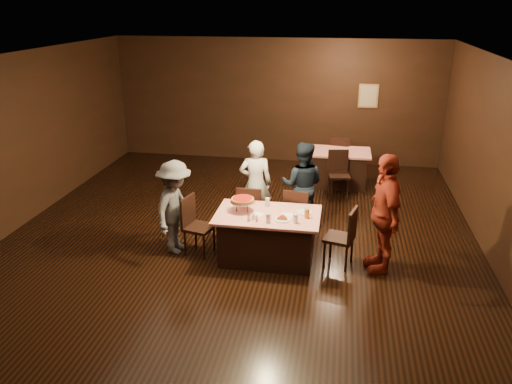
% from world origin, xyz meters
% --- Properties ---
extents(room, '(10.00, 10.04, 3.02)m').
position_xyz_m(room, '(0.00, 0.01, 2.14)').
color(room, black).
rests_on(room, ground).
extents(main_table, '(1.60, 1.00, 0.77)m').
position_xyz_m(main_table, '(0.57, -0.20, 0.39)').
color(main_table, red).
rests_on(main_table, ground).
extents(back_table, '(1.30, 0.90, 0.77)m').
position_xyz_m(back_table, '(1.62, 3.40, 0.39)').
color(back_table, red).
rests_on(back_table, ground).
extents(chair_far_left, '(0.43, 0.43, 0.95)m').
position_xyz_m(chair_far_left, '(0.17, 0.55, 0.47)').
color(chair_far_left, black).
rests_on(chair_far_left, ground).
extents(chair_far_right, '(0.48, 0.48, 0.95)m').
position_xyz_m(chair_far_right, '(0.97, 0.55, 0.47)').
color(chair_far_right, black).
rests_on(chair_far_right, ground).
extents(chair_end_left, '(0.51, 0.51, 0.95)m').
position_xyz_m(chair_end_left, '(-0.53, -0.20, 0.47)').
color(chair_end_left, black).
rests_on(chair_end_left, ground).
extents(chair_end_right, '(0.51, 0.51, 0.95)m').
position_xyz_m(chair_end_right, '(1.67, -0.20, 0.47)').
color(chair_end_right, black).
rests_on(chair_end_right, ground).
extents(chair_back_near, '(0.49, 0.49, 0.95)m').
position_xyz_m(chair_back_near, '(1.62, 2.70, 0.47)').
color(chair_back_near, black).
rests_on(chair_back_near, ground).
extents(chair_back_far, '(0.47, 0.47, 0.95)m').
position_xyz_m(chair_back_far, '(1.62, 4.00, 0.47)').
color(chair_back_far, black).
rests_on(chair_back_far, ground).
extents(diner_white_jacket, '(0.63, 0.46, 1.58)m').
position_xyz_m(diner_white_jacket, '(0.17, 1.04, 0.79)').
color(diner_white_jacket, silver).
rests_on(diner_white_jacket, ground).
extents(diner_navy_hoodie, '(0.80, 0.64, 1.56)m').
position_xyz_m(diner_navy_hoodie, '(0.99, 1.11, 0.78)').
color(diner_navy_hoodie, black).
rests_on(diner_navy_hoodie, ground).
extents(diner_grey_knit, '(0.72, 1.07, 1.53)m').
position_xyz_m(diner_grey_knit, '(-0.91, -0.18, 0.76)').
color(diner_grey_knit, '#525256').
rests_on(diner_grey_knit, ground).
extents(diner_red_shirt, '(0.65, 1.14, 1.82)m').
position_xyz_m(diner_red_shirt, '(2.29, -0.22, 0.91)').
color(diner_red_shirt, maroon).
rests_on(diner_red_shirt, ground).
extents(pizza_stand, '(0.38, 0.38, 0.22)m').
position_xyz_m(pizza_stand, '(0.17, -0.15, 0.95)').
color(pizza_stand, black).
rests_on(pizza_stand, main_table).
extents(plate_with_slice, '(0.25, 0.25, 0.06)m').
position_xyz_m(plate_with_slice, '(0.82, -0.38, 0.80)').
color(plate_with_slice, white).
rests_on(plate_with_slice, main_table).
extents(plate_empty, '(0.25, 0.25, 0.01)m').
position_xyz_m(plate_empty, '(1.12, -0.05, 0.78)').
color(plate_empty, white).
rests_on(plate_empty, main_table).
extents(glass_front_left, '(0.08, 0.08, 0.14)m').
position_xyz_m(glass_front_left, '(0.62, -0.50, 0.84)').
color(glass_front_left, silver).
rests_on(glass_front_left, main_table).
extents(glass_front_right, '(0.08, 0.08, 0.14)m').
position_xyz_m(glass_front_right, '(1.02, -0.45, 0.84)').
color(glass_front_right, silver).
rests_on(glass_front_right, main_table).
extents(glass_amber, '(0.08, 0.08, 0.14)m').
position_xyz_m(glass_amber, '(1.17, -0.25, 0.84)').
color(glass_amber, '#BF7F26').
rests_on(glass_amber, main_table).
extents(glass_back, '(0.08, 0.08, 0.14)m').
position_xyz_m(glass_back, '(0.52, 0.10, 0.84)').
color(glass_back, silver).
rests_on(glass_back, main_table).
extents(condiments, '(0.17, 0.10, 0.09)m').
position_xyz_m(condiments, '(0.39, -0.49, 0.82)').
color(condiments, silver).
rests_on(condiments, main_table).
extents(napkin_center, '(0.19, 0.19, 0.01)m').
position_xyz_m(napkin_center, '(0.87, -0.20, 0.77)').
color(napkin_center, white).
rests_on(napkin_center, main_table).
extents(napkin_left, '(0.21, 0.21, 0.01)m').
position_xyz_m(napkin_left, '(0.42, -0.25, 0.77)').
color(napkin_left, white).
rests_on(napkin_left, main_table).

